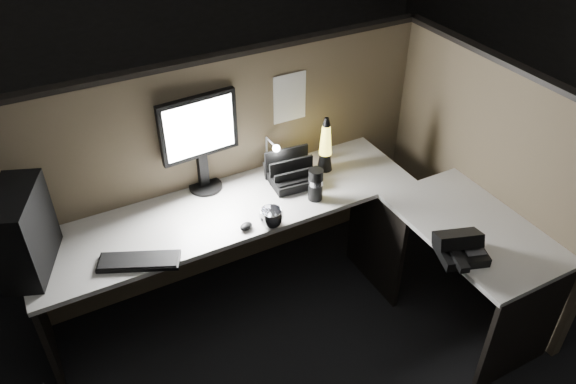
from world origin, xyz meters
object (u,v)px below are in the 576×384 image
monitor (200,135)px  desk_phone (460,247)px  keyboard (139,261)px  pc_tower (23,232)px  lava_lamp (325,148)px

monitor → desk_phone: (0.95, -1.21, -0.31)m
keyboard → pc_tower: bearing=178.5°
pc_tower → monitor: 1.06m
keyboard → desk_phone: desk_phone is taller
pc_tower → lava_lamp: bearing=23.4°
monitor → keyboard: monitor is taller
lava_lamp → desk_phone: lava_lamp is taller
pc_tower → desk_phone: (1.98, -0.96, -0.17)m
lava_lamp → desk_phone: size_ratio=1.27×
pc_tower → lava_lamp: pc_tower is taller
pc_tower → keyboard: size_ratio=1.09×
monitor → keyboard: 0.81m
keyboard → desk_phone: (1.50, -0.73, 0.04)m
pc_tower → desk_phone: size_ratio=1.56×
lava_lamp → desk_phone: bearing=-78.9°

